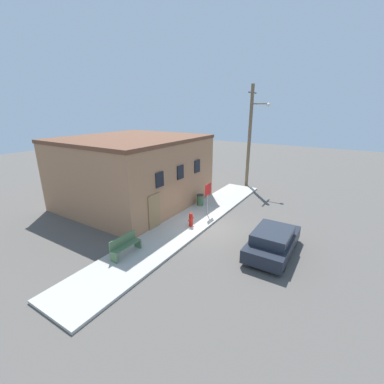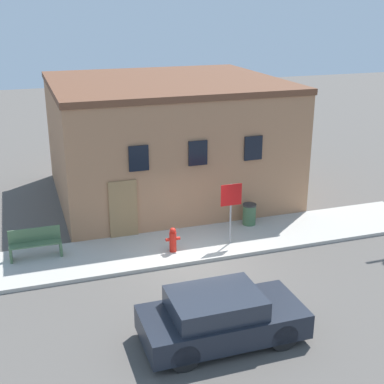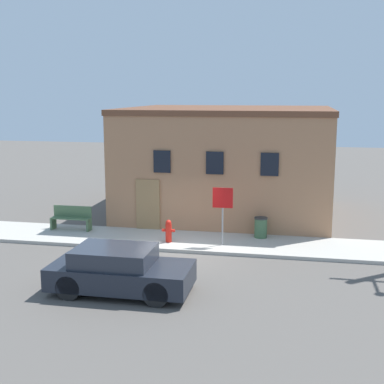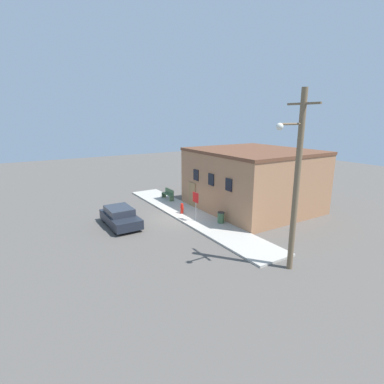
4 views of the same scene
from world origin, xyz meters
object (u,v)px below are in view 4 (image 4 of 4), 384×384
at_px(utility_pole, 296,179).
at_px(parked_car, 120,217).
at_px(fire_hydrant, 182,208).
at_px(trash_bin, 221,217).
at_px(bench, 168,194).
at_px(stop_sign, 196,201).

distance_m(utility_pole, parked_car, 12.59).
distance_m(fire_hydrant, parked_car, 4.97).
relative_size(trash_bin, parked_car, 0.20).
bearing_deg(utility_pole, bench, 177.26).
bearing_deg(utility_pole, trash_bin, 172.03).
height_order(bench, utility_pole, utility_pole).
height_order(fire_hydrant, trash_bin, fire_hydrant).
height_order(stop_sign, trash_bin, stop_sign).
bearing_deg(bench, utility_pole, -2.74).
xyz_separation_m(trash_bin, utility_pole, (7.08, -0.99, 4.16)).
height_order(fire_hydrant, parked_car, parked_car).
relative_size(fire_hydrant, stop_sign, 0.40).
relative_size(stop_sign, parked_car, 0.53).
distance_m(trash_bin, parked_car, 7.24).
relative_size(fire_hydrant, bench, 0.52).
bearing_deg(utility_pole, fire_hydrant, -178.21).
distance_m(fire_hydrant, stop_sign, 2.33).
xyz_separation_m(stop_sign, bench, (-6.42, 1.06, -1.05)).
height_order(fire_hydrant, stop_sign, stop_sign).
xyz_separation_m(bench, utility_pole, (14.81, -0.71, 4.09)).
xyz_separation_m(stop_sign, utility_pole, (8.39, 0.35, 3.04)).
bearing_deg(trash_bin, bench, -177.90).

